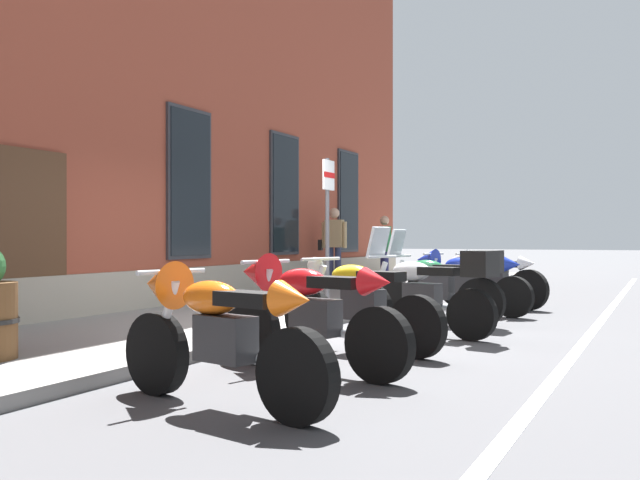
# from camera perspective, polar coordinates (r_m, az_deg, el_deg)

# --- Properties ---
(ground_plane) EXTENTS (140.00, 140.00, 0.00)m
(ground_plane) POSITION_cam_1_polar(r_m,az_deg,el_deg) (9.49, -0.30, -7.04)
(ground_plane) COLOR #424244
(sidewalk) EXTENTS (29.61, 3.17, 0.12)m
(sidewalk) POSITION_cam_1_polar(r_m,az_deg,el_deg) (10.26, -8.36, -6.16)
(sidewalk) COLOR slate
(sidewalk) RESTS_ON ground_plane
(lane_stripe) EXTENTS (29.61, 0.12, 0.01)m
(lane_stripe) POSITION_cam_1_polar(r_m,az_deg,el_deg) (8.62, 19.47, -7.75)
(lane_stripe) COLOR silver
(lane_stripe) RESTS_ON ground_plane
(motorcycle_orange_sport) EXTENTS (0.77, 2.01, 1.02)m
(motorcycle_orange_sport) POSITION_cam_1_polar(r_m,az_deg,el_deg) (5.27, -8.27, -6.73)
(motorcycle_orange_sport) COLOR black
(motorcycle_orange_sport) RESTS_ON ground_plane
(motorcycle_red_sport) EXTENTS (0.77, 2.06, 1.05)m
(motorcycle_red_sport) POSITION_cam_1_polar(r_m,az_deg,el_deg) (6.54, -1.23, -5.26)
(motorcycle_red_sport) COLOR black
(motorcycle_red_sport) RESTS_ON ground_plane
(motorcycle_yellow_naked) EXTENTS (0.79, 2.02, 0.98)m
(motorcycle_yellow_naked) POSITION_cam_1_polar(r_m,az_deg,el_deg) (7.76, 2.97, -5.05)
(motorcycle_yellow_naked) COLOR black
(motorcycle_yellow_naked) RESTS_ON ground_plane
(motorcycle_silver_touring) EXTENTS (0.83, 2.00, 1.33)m
(motorcycle_silver_touring) POSITION_cam_1_polar(r_m,az_deg,el_deg) (8.97, 8.28, -3.89)
(motorcycle_silver_touring) COLOR black
(motorcycle_silver_touring) RESTS_ON ground_plane
(motorcycle_green_touring) EXTENTS (0.68, 2.02, 1.31)m
(motorcycle_green_touring) POSITION_cam_1_polar(r_m,az_deg,el_deg) (10.24, 9.28, -3.43)
(motorcycle_green_touring) COLOR black
(motorcycle_green_touring) RESTS_ON ground_plane
(motorcycle_blue_sport) EXTENTS (0.73, 2.11, 1.01)m
(motorcycle_blue_sport) POSITION_cam_1_polar(r_m,az_deg,el_deg) (11.69, 10.87, -2.95)
(motorcycle_blue_sport) COLOR black
(motorcycle_blue_sport) RESTS_ON ground_plane
(motorcycle_white_sport) EXTENTS (0.79, 1.99, 0.99)m
(motorcycle_white_sport) POSITION_cam_1_polar(r_m,az_deg,el_deg) (12.92, 12.82, -2.71)
(motorcycle_white_sport) COLOR black
(motorcycle_white_sport) RESTS_ON ground_plane
(pedestrian_tan_coat) EXTENTS (0.23, 0.66, 1.74)m
(pedestrian_tan_coat) POSITION_cam_1_polar(r_m,az_deg,el_deg) (16.36, 1.08, -0.15)
(pedestrian_tan_coat) COLOR #2D3351
(pedestrian_tan_coat) RESTS_ON sidewalk
(pedestrian_striped_shirt) EXTENTS (0.50, 0.40, 1.57)m
(pedestrian_striped_shirt) POSITION_cam_1_polar(r_m,az_deg,el_deg) (16.72, 5.01, -0.51)
(pedestrian_striped_shirt) COLOR #1E1E4C
(pedestrian_striped_shirt) RESTS_ON sidewalk
(parking_sign) EXTENTS (0.36, 0.07, 2.25)m
(parking_sign) POSITION_cam_1_polar(r_m,az_deg,el_deg) (10.90, 0.61, 2.23)
(parking_sign) COLOR #4C4C51
(parking_sign) RESTS_ON sidewalk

